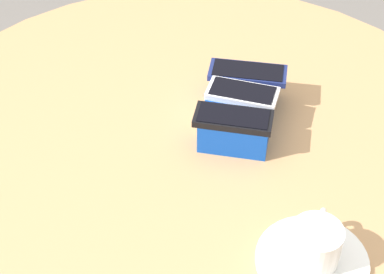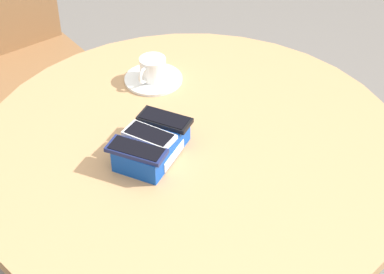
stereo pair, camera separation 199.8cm
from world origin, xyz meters
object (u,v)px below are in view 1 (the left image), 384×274
at_px(round_table, 192,192).
at_px(chair_far_side, 185,12).
at_px(phone_white, 242,93).
at_px(phone_box, 239,109).
at_px(coffee_cup, 316,243).
at_px(phone_black, 233,118).
at_px(saucer, 312,261).
at_px(phone_navy, 248,73).

relative_size(round_table, chair_far_side, 1.22).
bearing_deg(chair_far_side, round_table, 15.54).
bearing_deg(round_table, phone_white, 141.81).
relative_size(phone_box, coffee_cup, 1.91).
relative_size(phone_box, phone_white, 1.56).
xyz_separation_m(phone_black, chair_far_side, (-0.89, -0.32, -0.37)).
relative_size(phone_white, phone_black, 0.94).
height_order(phone_black, saucer, phone_black).
xyz_separation_m(round_table, phone_box, (-0.08, 0.06, 0.14)).
xyz_separation_m(phone_white, saucer, (0.28, 0.16, -0.06)).
bearing_deg(phone_box, saucer, 30.26).
xyz_separation_m(phone_box, coffee_cup, (0.27, 0.16, 0.01)).
bearing_deg(saucer, phone_box, -149.74).
height_order(coffee_cup, chair_far_side, chair_far_side).
xyz_separation_m(round_table, phone_black, (-0.02, 0.07, 0.18)).
height_order(phone_box, saucer, phone_box).
distance_m(phone_black, chair_far_side, 1.01).
height_order(phone_navy, saucer, phone_navy).
height_order(phone_navy, coffee_cup, coffee_cup).
bearing_deg(phone_navy, round_table, -24.18).
bearing_deg(phone_black, phone_box, -178.59).
distance_m(phone_white, chair_far_side, 0.95).
relative_size(round_table, saucer, 6.67).
height_order(phone_navy, phone_black, same).
bearing_deg(phone_box, phone_navy, 178.54).
bearing_deg(chair_far_side, saucer, 23.42).
bearing_deg(round_table, coffee_cup, 49.65).
height_order(round_table, phone_box, phone_box).
relative_size(phone_navy, phone_white, 1.16).
distance_m(phone_navy, phone_white, 0.06).
distance_m(phone_box, chair_far_side, 0.94).
distance_m(round_table, saucer, 0.32).
distance_m(round_table, coffee_cup, 0.33).
bearing_deg(phone_black, phone_white, 178.30).
relative_size(phone_box, phone_black, 1.46).
bearing_deg(chair_far_side, phone_white, 21.27).
height_order(round_table, coffee_cup, coffee_cup).
relative_size(phone_box, phone_navy, 1.35).
distance_m(round_table, phone_black, 0.19).
distance_m(saucer, chair_far_side, 1.24).
relative_size(phone_black, saucer, 0.82).
bearing_deg(phone_navy, saucer, 25.11).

